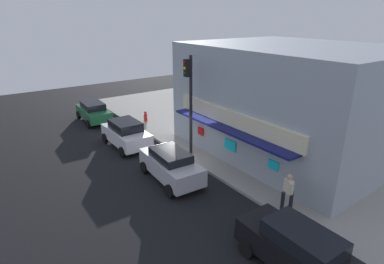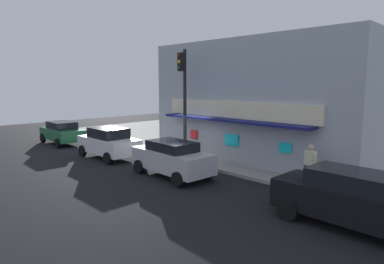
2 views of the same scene
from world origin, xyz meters
The scene contains 13 objects.
ground_plane centered at (0.00, 0.00, 0.00)m, with size 48.93×48.93×0.00m, color black.
sidewalk centered at (0.00, 5.80, 0.08)m, with size 32.62×11.60×0.15m, color gray.
corner_building centered at (2.37, 6.20, 3.30)m, with size 12.02×10.39×6.29m.
traffic_light centered at (-0.34, 0.48, 3.86)m, with size 0.32×0.58×5.83m.
fire_hydrant centered at (-7.47, 1.22, 0.53)m, with size 0.52×0.28×0.79m.
trash_can centered at (6.85, 1.91, 0.56)m, with size 0.49×0.49×0.81m, color #2D2D2D.
pedestrian centered at (6.87, 0.51, 1.09)m, with size 0.58×0.58×1.69m.
potted_plant_by_doorway centered at (-0.17, 2.69, 0.70)m, with size 0.63×0.63×0.93m.
potted_plant_by_window centered at (5.11, 2.62, 0.78)m, with size 0.73×0.73×1.10m.
parked_car_black centered at (9.36, -1.91, 0.88)m, with size 4.51×1.95×1.72m.
parked_car_silver centered at (1.52, -1.99, 0.85)m, with size 4.18×2.10×1.62m.
parked_car_green centered at (-10.22, -1.97, 0.81)m, with size 4.13×2.06×1.55m.
parked_car_white centered at (-3.95, -1.99, 0.87)m, with size 4.02×2.06×1.71m.
Camera 1 is at (13.95, -9.47, 8.04)m, focal length 29.44 mm.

